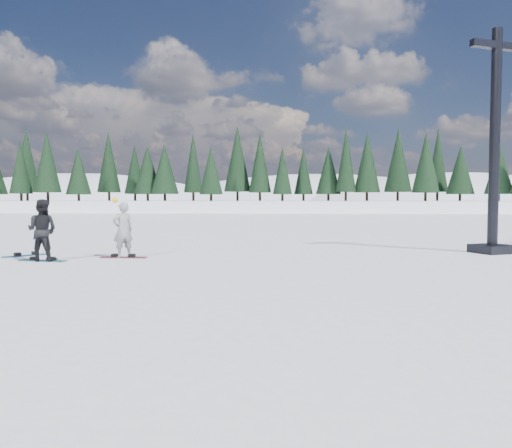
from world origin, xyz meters
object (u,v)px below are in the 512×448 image
Objects in this scene: lift_tower at (494,163)px; snowboarder_man at (42,230)px; snowboarder_woman at (123,230)px; snowboard_loose_a at (26,255)px.

snowboarder_man is (-14.54, -3.13, -2.19)m from lift_tower.
snowboarder_woman is (-12.36, -2.19, -2.22)m from lift_tower.
snowboarder_woman is 1.29× the size of snowboard_loose_a.
snowboarder_woman is 1.03× the size of snowboarder_man.
snowboarder_woman reaches higher than snowboard_loose_a.
snowboarder_man is at bearing -92.95° from snowboard_loose_a.
snowboard_loose_a is at bearing 164.76° from lift_tower.
snowboarder_woman is at bearing -154.51° from snowboarder_man.
lift_tower is at bearing 151.22° from snowboarder_woman.
snowboarder_man is (-2.18, -0.94, 0.03)m from snowboarder_woman.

